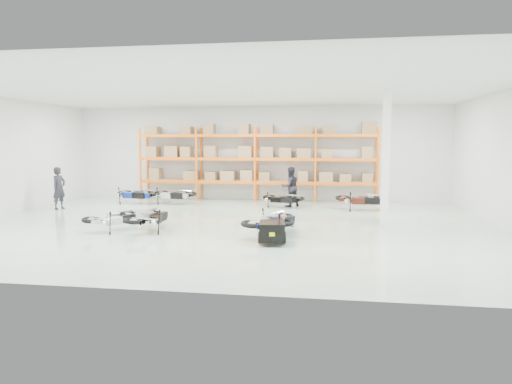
% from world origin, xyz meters
% --- Properties ---
extents(room, '(18.00, 18.00, 18.00)m').
position_xyz_m(room, '(0.00, 0.00, 2.25)').
color(room, '#B7CDB8').
rests_on(room, ground).
extents(pallet_rack, '(11.28, 0.98, 3.62)m').
position_xyz_m(pallet_rack, '(-0.00, 6.45, 2.26)').
color(pallet_rack, '#FF670D').
rests_on(pallet_rack, ground).
extents(structural_column, '(0.25, 0.25, 4.50)m').
position_xyz_m(structural_column, '(5.20, 0.50, 2.25)').
color(structural_column, white).
rests_on(structural_column, ground).
extents(moto_blue_centre, '(1.61, 2.07, 1.20)m').
position_xyz_m(moto_blue_centre, '(1.71, -1.72, 0.57)').
color(moto_blue_centre, '#071848').
rests_on(moto_blue_centre, ground).
extents(moto_silver_left, '(1.53, 1.84, 1.07)m').
position_xyz_m(moto_silver_left, '(-3.34, -1.58, 0.51)').
color(moto_silver_left, silver).
rests_on(moto_silver_left, ground).
extents(moto_black_far_left, '(0.92, 1.79, 1.15)m').
position_xyz_m(moto_black_far_left, '(-2.19, -1.47, 0.54)').
color(moto_black_far_left, black).
rests_on(moto_black_far_left, ground).
extents(moto_touring_right, '(0.98, 1.71, 1.06)m').
position_xyz_m(moto_touring_right, '(1.81, -1.15, 0.50)').
color(moto_touring_right, black).
rests_on(moto_touring_right, ground).
extents(trailer, '(0.78, 1.47, 0.61)m').
position_xyz_m(trailer, '(1.81, -2.75, 0.36)').
color(trailer, black).
rests_on(trailer, ground).
extents(moto_back_a, '(1.98, 1.28, 1.19)m').
position_xyz_m(moto_back_a, '(-5.29, 4.63, 0.56)').
color(moto_back_a, navy).
rests_on(moto_back_a, ground).
extents(moto_back_b, '(1.96, 1.28, 1.17)m').
position_xyz_m(moto_back_b, '(-3.58, 4.82, 0.55)').
color(moto_back_b, '#B6BCC0').
rests_on(moto_back_b, ground).
extents(moto_back_c, '(1.78, 1.23, 1.05)m').
position_xyz_m(moto_back_c, '(1.43, 4.33, 0.50)').
color(moto_back_c, black).
rests_on(moto_back_c, ground).
extents(moto_back_d, '(1.86, 0.93, 1.20)m').
position_xyz_m(moto_back_d, '(4.78, 4.09, 0.57)').
color(moto_back_d, '#41150D').
rests_on(moto_back_d, ground).
extents(person_left, '(0.56, 0.72, 1.77)m').
position_xyz_m(person_left, '(-7.77, 2.58, 0.88)').
color(person_left, black).
rests_on(person_left, ground).
extents(person_back, '(1.06, 1.01, 1.73)m').
position_xyz_m(person_back, '(1.75, 4.79, 0.86)').
color(person_back, black).
rests_on(person_back, ground).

